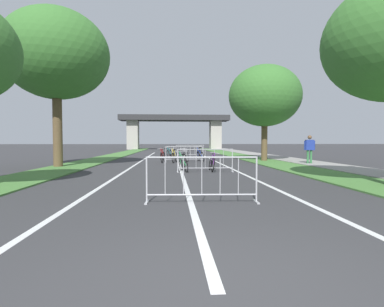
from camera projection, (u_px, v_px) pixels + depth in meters
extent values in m
plane|color=#333335|center=(218.00, 295.00, 2.74)|extent=(300.00, 300.00, 0.00)
cube|color=#477A38|center=(111.00, 157.00, 27.02)|extent=(2.33, 60.48, 0.05)
cube|color=#477A38|center=(241.00, 156.00, 27.79)|extent=(2.33, 60.48, 0.05)
cube|color=gray|center=(266.00, 156.00, 27.95)|extent=(2.36, 60.48, 0.08)
cube|color=silver|center=(178.00, 162.00, 20.18)|extent=(0.14, 34.99, 0.01)
cube|color=silver|center=(217.00, 162.00, 20.35)|extent=(0.14, 34.99, 0.01)
cube|color=silver|center=(139.00, 162.00, 20.01)|extent=(0.14, 34.99, 0.01)
cube|color=#2D2D30|center=(175.00, 118.00, 52.35)|extent=(18.76, 4.32, 0.91)
cube|color=#ADA89E|center=(133.00, 135.00, 52.00)|extent=(1.87, 2.40, 4.95)
cube|color=#ADA89E|center=(215.00, 135.00, 52.94)|extent=(1.87, 2.40, 4.95)
cylinder|color=brown|center=(58.00, 131.00, 16.10)|extent=(0.48, 0.48, 3.91)
ellipsoid|color=#38702D|center=(56.00, 55.00, 15.93)|extent=(5.52, 5.52, 4.69)
cylinder|color=brown|center=(264.00, 142.00, 21.07)|extent=(0.42, 0.42, 2.68)
ellipsoid|color=#38702D|center=(265.00, 96.00, 20.94)|extent=(4.99, 4.99, 4.24)
cylinder|color=#ADADB2|center=(147.00, 180.00, 6.80)|extent=(0.04, 0.04, 1.05)
cube|color=#ADADB2|center=(147.00, 202.00, 6.82)|extent=(0.08, 0.44, 0.03)
cylinder|color=#ADADB2|center=(256.00, 179.00, 6.86)|extent=(0.04, 0.04, 1.05)
cube|color=#ADADB2|center=(256.00, 202.00, 6.88)|extent=(0.08, 0.44, 0.03)
cylinder|color=#ADADB2|center=(202.00, 157.00, 6.81)|extent=(2.49, 0.14, 0.04)
cylinder|color=#ADADB2|center=(202.00, 195.00, 6.84)|extent=(2.49, 0.14, 0.04)
cylinder|color=#ADADB2|center=(165.00, 176.00, 6.80)|extent=(0.02, 0.02, 0.87)
cylinder|color=#ADADB2|center=(184.00, 176.00, 6.81)|extent=(0.02, 0.02, 0.87)
cylinder|color=#ADADB2|center=(202.00, 176.00, 6.82)|extent=(0.02, 0.02, 0.87)
cylinder|color=#ADADB2|center=(220.00, 176.00, 6.83)|extent=(0.02, 0.02, 0.87)
cylinder|color=#ADADB2|center=(238.00, 176.00, 6.85)|extent=(0.02, 0.02, 0.87)
cylinder|color=#ADADB2|center=(178.00, 161.00, 13.57)|extent=(0.04, 0.04, 1.05)
cube|color=#ADADB2|center=(178.00, 172.00, 13.59)|extent=(0.06, 0.44, 0.03)
cylinder|color=#ADADB2|center=(232.00, 160.00, 13.75)|extent=(0.04, 0.04, 1.05)
cube|color=#ADADB2|center=(232.00, 171.00, 13.77)|extent=(0.06, 0.44, 0.03)
cylinder|color=#ADADB2|center=(205.00, 149.00, 13.64)|extent=(2.49, 0.06, 0.04)
cylinder|color=#ADADB2|center=(205.00, 168.00, 13.67)|extent=(2.49, 0.06, 0.04)
cylinder|color=#ADADB2|center=(187.00, 159.00, 13.59)|extent=(0.02, 0.02, 0.87)
cylinder|color=#ADADB2|center=(196.00, 159.00, 13.63)|extent=(0.02, 0.02, 0.87)
cylinder|color=#ADADB2|center=(205.00, 158.00, 13.66)|extent=(0.02, 0.02, 0.87)
cylinder|color=#ADADB2|center=(214.00, 158.00, 13.69)|extent=(0.02, 0.02, 0.87)
cylinder|color=#ADADB2|center=(223.00, 158.00, 13.72)|extent=(0.02, 0.02, 0.87)
cylinder|color=#ADADB2|center=(166.00, 154.00, 20.25)|extent=(0.04, 0.04, 1.05)
cube|color=#ADADB2|center=(166.00, 162.00, 20.27)|extent=(0.08, 0.44, 0.03)
cylinder|color=#ADADB2|center=(202.00, 154.00, 20.54)|extent=(0.04, 0.04, 1.05)
cube|color=#ADADB2|center=(202.00, 161.00, 20.56)|extent=(0.08, 0.44, 0.03)
cylinder|color=#ADADB2|center=(184.00, 147.00, 20.37)|extent=(2.49, 0.17, 0.04)
cylinder|color=#ADADB2|center=(184.00, 159.00, 20.41)|extent=(2.49, 0.17, 0.04)
cylinder|color=#ADADB2|center=(172.00, 153.00, 20.29)|extent=(0.02, 0.02, 0.87)
cylinder|color=#ADADB2|center=(178.00, 153.00, 20.34)|extent=(0.02, 0.02, 0.87)
cylinder|color=#ADADB2|center=(184.00, 153.00, 20.39)|extent=(0.02, 0.02, 0.87)
cylinder|color=#ADADB2|center=(190.00, 153.00, 20.44)|extent=(0.02, 0.02, 0.87)
cylinder|color=#ADADB2|center=(196.00, 153.00, 20.49)|extent=(0.02, 0.02, 0.87)
cylinder|color=#ADADB2|center=(176.00, 151.00, 27.15)|extent=(0.04, 0.04, 1.05)
cube|color=#ADADB2|center=(176.00, 157.00, 27.17)|extent=(0.06, 0.44, 0.03)
cylinder|color=#ADADB2|center=(204.00, 151.00, 27.30)|extent=(0.04, 0.04, 1.05)
cube|color=#ADADB2|center=(204.00, 157.00, 27.32)|extent=(0.06, 0.44, 0.03)
cylinder|color=#ADADB2|center=(190.00, 145.00, 27.20)|extent=(2.49, 0.06, 0.04)
cylinder|color=#ADADB2|center=(190.00, 155.00, 27.24)|extent=(2.49, 0.06, 0.04)
cylinder|color=#ADADB2|center=(181.00, 150.00, 27.17)|extent=(0.02, 0.02, 0.87)
cylinder|color=#ADADB2|center=(185.00, 150.00, 27.20)|extent=(0.02, 0.02, 0.87)
cylinder|color=#ADADB2|center=(190.00, 150.00, 27.22)|extent=(0.02, 0.02, 0.87)
cylinder|color=#ADADB2|center=(195.00, 150.00, 27.24)|extent=(0.02, 0.02, 0.87)
cylinder|color=#ADADB2|center=(199.00, 150.00, 27.27)|extent=(0.02, 0.02, 0.87)
torus|color=black|center=(176.00, 157.00, 20.26)|extent=(0.24, 0.67, 0.67)
torus|color=black|center=(173.00, 158.00, 19.30)|extent=(0.24, 0.67, 0.67)
cylinder|color=gold|center=(174.00, 153.00, 19.79)|extent=(0.29, 0.92, 0.63)
cylinder|color=gold|center=(175.00, 154.00, 19.98)|extent=(0.08, 0.12, 0.58)
cylinder|color=gold|center=(176.00, 158.00, 20.11)|extent=(0.09, 0.32, 0.08)
cylinder|color=gold|center=(173.00, 153.00, 19.31)|extent=(0.08, 0.10, 0.60)
cube|color=black|center=(175.00, 149.00, 20.00)|extent=(0.15, 0.26, 0.06)
cylinder|color=#99999E|center=(172.00, 149.00, 19.33)|extent=(0.50, 0.13, 0.07)
torus|color=black|center=(211.00, 163.00, 14.53)|extent=(0.15, 0.69, 0.69)
torus|color=black|center=(213.00, 165.00, 13.56)|extent=(0.15, 0.69, 0.69)
cylinder|color=#662884|center=(213.00, 158.00, 14.06)|extent=(0.12, 0.94, 0.56)
cylinder|color=#662884|center=(212.00, 159.00, 14.25)|extent=(0.14, 0.12, 0.58)
cylinder|color=#662884|center=(211.00, 164.00, 14.38)|extent=(0.04, 0.32, 0.08)
cylinder|color=#662884|center=(214.00, 159.00, 13.58)|extent=(0.12, 0.09, 0.53)
cube|color=black|center=(213.00, 152.00, 14.27)|extent=(0.11, 0.24, 0.06)
cylinder|color=#99999E|center=(215.00, 153.00, 13.60)|extent=(0.43, 0.03, 0.09)
torus|color=black|center=(187.00, 157.00, 20.41)|extent=(0.26, 0.70, 0.69)
torus|color=black|center=(185.00, 158.00, 19.41)|extent=(0.26, 0.70, 0.69)
cylinder|color=#B7B7BC|center=(186.00, 153.00, 19.93)|extent=(0.31, 0.96, 0.62)
cylinder|color=#B7B7BC|center=(186.00, 153.00, 20.12)|extent=(0.10, 0.13, 0.66)
cylinder|color=#B7B7BC|center=(187.00, 157.00, 20.25)|extent=(0.09, 0.33, 0.08)
cylinder|color=#B7B7BC|center=(184.00, 153.00, 19.43)|extent=(0.09, 0.11, 0.59)
cube|color=black|center=(186.00, 148.00, 20.14)|extent=(0.15, 0.26, 0.06)
cylinder|color=#99999E|center=(184.00, 148.00, 19.45)|extent=(0.52, 0.14, 0.08)
torus|color=black|center=(171.00, 153.00, 27.03)|extent=(0.27, 0.65, 0.64)
torus|color=black|center=(168.00, 154.00, 26.03)|extent=(0.27, 0.65, 0.64)
cylinder|color=#197A7F|center=(169.00, 150.00, 26.55)|extent=(0.34, 0.96, 0.58)
cylinder|color=#197A7F|center=(170.00, 150.00, 26.74)|extent=(0.10, 0.14, 0.65)
cylinder|color=#197A7F|center=(170.00, 154.00, 26.87)|extent=(0.10, 0.33, 0.08)
cylinder|color=#197A7F|center=(168.00, 151.00, 26.04)|extent=(0.09, 0.11, 0.55)
cube|color=black|center=(169.00, 147.00, 26.77)|extent=(0.16, 0.26, 0.06)
cylinder|color=#99999E|center=(167.00, 147.00, 26.06)|extent=(0.44, 0.14, 0.08)
torus|color=black|center=(171.00, 153.00, 28.18)|extent=(0.27, 0.65, 0.63)
torus|color=black|center=(173.00, 153.00, 27.14)|extent=(0.27, 0.65, 0.63)
cylinder|color=silver|center=(172.00, 150.00, 27.69)|extent=(0.35, 1.02, 0.62)
cylinder|color=silver|center=(172.00, 151.00, 27.89)|extent=(0.12, 0.14, 0.53)
cylinder|color=silver|center=(171.00, 153.00, 28.01)|extent=(0.09, 0.35, 0.07)
cylinder|color=silver|center=(173.00, 150.00, 27.17)|extent=(0.13, 0.11, 0.59)
cube|color=black|center=(172.00, 148.00, 27.92)|extent=(0.15, 0.26, 0.07)
cylinder|color=#99999E|center=(174.00, 147.00, 27.19)|extent=(0.49, 0.13, 0.11)
torus|color=black|center=(202.00, 157.00, 20.38)|extent=(0.29, 0.71, 0.70)
torus|color=black|center=(198.00, 156.00, 21.40)|extent=(0.29, 0.71, 0.70)
cylinder|color=#1E389E|center=(200.00, 152.00, 20.84)|extent=(0.32, 0.99, 0.62)
cylinder|color=#1E389E|center=(201.00, 152.00, 20.65)|extent=(0.14, 0.14, 0.67)
cylinder|color=#1E389E|center=(202.00, 157.00, 20.55)|extent=(0.08, 0.34, 0.08)
cylinder|color=#1E389E|center=(198.00, 152.00, 21.35)|extent=(0.13, 0.11, 0.59)
cube|color=black|center=(200.00, 148.00, 20.59)|extent=(0.15, 0.26, 0.07)
cylinder|color=#99999E|center=(197.00, 148.00, 21.30)|extent=(0.49, 0.12, 0.11)
torus|color=black|center=(198.00, 153.00, 27.38)|extent=(0.18, 0.68, 0.67)
torus|color=black|center=(200.00, 153.00, 26.42)|extent=(0.18, 0.68, 0.67)
cylinder|color=black|center=(199.00, 150.00, 26.90)|extent=(0.04, 0.94, 0.67)
cylinder|color=black|center=(198.00, 150.00, 27.09)|extent=(0.13, 0.11, 0.65)
cylinder|color=black|center=(198.00, 153.00, 27.22)|extent=(0.06, 0.31, 0.08)
cylinder|color=black|center=(200.00, 150.00, 26.43)|extent=(0.12, 0.09, 0.64)
cube|color=black|center=(198.00, 146.00, 27.10)|extent=(0.13, 0.25, 0.06)
cylinder|color=#99999E|center=(199.00, 146.00, 26.43)|extent=(0.50, 0.07, 0.09)
torus|color=black|center=(164.00, 157.00, 20.30)|extent=(0.22, 0.70, 0.69)
torus|color=black|center=(162.00, 158.00, 19.28)|extent=(0.22, 0.70, 0.69)
cylinder|color=red|center=(162.00, 153.00, 19.81)|extent=(0.24, 0.98, 0.62)
cylinder|color=red|center=(163.00, 153.00, 20.00)|extent=(0.12, 0.13, 0.65)
cylinder|color=red|center=(164.00, 157.00, 20.14)|extent=(0.07, 0.33, 0.08)
cylinder|color=red|center=(161.00, 153.00, 19.30)|extent=(0.11, 0.10, 0.59)
cube|color=black|center=(162.00, 148.00, 20.03)|extent=(0.14, 0.25, 0.06)
cylinder|color=#99999E|center=(161.00, 149.00, 19.31)|extent=(0.43, 0.08, 0.08)
torus|color=black|center=(186.00, 165.00, 13.48)|extent=(0.25, 0.66, 0.65)
torus|color=black|center=(181.00, 164.00, 14.42)|extent=(0.25, 0.66, 0.65)
cylinder|color=#1E7238|center=(182.00, 158.00, 13.90)|extent=(0.31, 0.92, 0.61)
cylinder|color=#1E7238|center=(184.00, 160.00, 13.73)|extent=(0.10, 0.13, 0.53)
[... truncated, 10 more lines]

